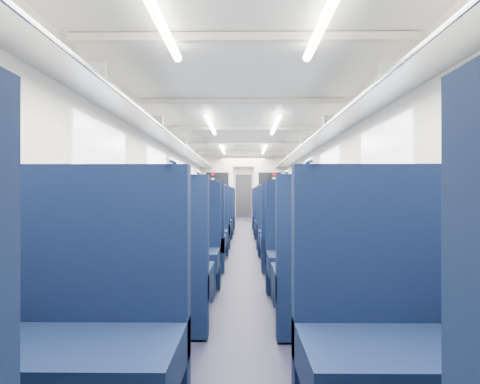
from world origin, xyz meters
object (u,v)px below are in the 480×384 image
seat_13 (285,229)px  seat_16 (212,220)px  seat_18 (216,217)px  seat_15 (279,224)px  bulkhead (244,189)px  seat_12 (202,229)px  seat_4 (139,282)px  seat_10 (194,235)px  end_door (244,195)px  seat_11 (292,235)px  seat_14 (208,224)px  seat_19 (272,218)px  seat_5 (348,284)px  seat_3 (428,354)px  seat_17 (275,220)px  seat_7 (321,261)px  seat_9 (301,243)px  seat_2 (55,353)px  seat_6 (167,258)px  seat_8 (184,244)px

seat_13 → seat_16: 2.98m
seat_16 → seat_18: same height
seat_13 → seat_15: bearing=90.0°
bulkhead → seat_12: bearing=-99.4°
seat_4 → seat_10: (0.00, 3.30, 0.00)m
seat_18 → end_door: bearing=83.0°
seat_11 → seat_14: (-1.66, 2.34, 0.00)m
bulkhead → seat_19: bulkhead is taller
seat_5 → seat_11: 3.36m
seat_3 → seat_15: 6.93m
bulkhead → seat_11: bearing=-82.3°
seat_5 → seat_17: same height
seat_5 → seat_7: 1.00m
seat_4 → seat_15: size_ratio=1.00×
seat_15 → seat_16: 2.09m
seat_10 → end_door: bearing=85.9°
seat_9 → seat_19: same height
bulkhead → seat_2: size_ratio=2.18×
bulkhead → seat_9: (0.83, -7.14, -0.84)m
seat_6 → seat_17: same height
seat_11 → seat_13: 1.09m
seat_2 → seat_15: 7.13m
end_door → seat_10: size_ratio=1.56×
end_door → seat_8: bearing=-93.8°
seat_15 → seat_10: bearing=-125.6°
seat_8 → seat_2: bearing=-90.0°
seat_5 → seat_11: same height
seat_5 → seat_11: bearing=90.0°
seat_13 → seat_17: (0.00, 2.40, 0.00)m
seat_5 → seat_7: bearing=90.0°
seat_7 → seat_15: (0.00, 4.66, 0.00)m
seat_3 → seat_12: 6.01m
seat_7 → seat_13: same height
seat_3 → seat_14: 7.17m
bulkhead → seat_13: bearing=-80.7°
end_door → seat_4: bearing=-93.2°
seat_3 → seat_11: (0.00, 4.63, 0.00)m
seat_19 → bulkhead: bearing=118.0°
seat_14 → seat_18: same height
seat_13 → seat_19: same height
seat_6 → seat_7: same height
seat_18 → seat_17: bearing=-36.9°
seat_5 → seat_3: bearing=-90.0°
seat_17 → seat_4: bearing=-103.7°
end_door → seat_3: size_ratio=1.56×
seat_7 → seat_14: same height
seat_18 → seat_5: bearing=-78.4°
seat_5 → seat_7: (0.00, 1.00, 0.00)m
seat_15 → seat_8: bearing=-116.4°
seat_12 → seat_15: same height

